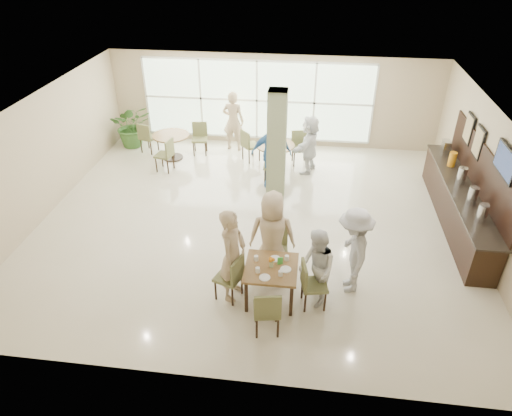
# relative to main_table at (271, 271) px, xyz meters

# --- Properties ---
(ground) EXTENTS (10.00, 10.00, 0.00)m
(ground) POSITION_rel_main_table_xyz_m (-0.66, 2.60, -0.66)
(ground) COLOR beige
(ground) RESTS_ON ground
(room_shell) EXTENTS (10.00, 10.00, 10.00)m
(room_shell) POSITION_rel_main_table_xyz_m (-0.66, 2.60, 1.05)
(room_shell) COLOR white
(room_shell) RESTS_ON ground
(window_bank) EXTENTS (7.00, 0.04, 7.00)m
(window_bank) POSITION_rel_main_table_xyz_m (-1.16, 7.06, 0.74)
(window_bank) COLOR silver
(window_bank) RESTS_ON ground
(column) EXTENTS (0.45, 0.45, 2.80)m
(column) POSITION_rel_main_table_xyz_m (-0.26, 3.80, 0.74)
(column) COLOR #717551
(column) RESTS_ON ground
(main_table) EXTENTS (0.95, 0.95, 0.75)m
(main_table) POSITION_rel_main_table_xyz_m (0.00, 0.00, 0.00)
(main_table) COLOR brown
(main_table) RESTS_ON ground
(round_table_left) EXTENTS (1.08, 1.08, 0.75)m
(round_table_left) POSITION_rel_main_table_xyz_m (-3.52, 5.64, -0.09)
(round_table_left) COLOR brown
(round_table_left) RESTS_ON ground
(round_table_right) EXTENTS (1.09, 1.09, 0.75)m
(round_table_right) POSITION_rel_main_table_xyz_m (-0.42, 5.34, -0.09)
(round_table_right) COLOR brown
(round_table_right) RESTS_ON ground
(chairs_main_table) EXTENTS (2.13, 2.12, 0.95)m
(chairs_main_table) POSITION_rel_main_table_xyz_m (0.01, -0.03, -0.18)
(chairs_main_table) COLOR olive
(chairs_main_table) RESTS_ON ground
(chairs_table_left) EXTENTS (2.12, 1.72, 0.95)m
(chairs_table_left) POSITION_rel_main_table_xyz_m (-3.54, 5.63, -0.18)
(chairs_table_left) COLOR olive
(chairs_table_left) RESTS_ON ground
(chairs_table_right) EXTENTS (2.01, 1.79, 0.95)m
(chairs_table_right) POSITION_rel_main_table_xyz_m (-0.44, 5.37, -0.18)
(chairs_table_right) COLOR olive
(chairs_table_right) RESTS_ON ground
(tabletop_clutter) EXTENTS (0.70, 0.75, 0.21)m
(tabletop_clutter) POSITION_rel_main_table_xyz_m (0.02, -0.01, 0.15)
(tabletop_clutter) COLOR white
(tabletop_clutter) RESTS_ON main_table
(buffet_counter) EXTENTS (0.64, 4.70, 1.95)m
(buffet_counter) POSITION_rel_main_table_xyz_m (4.04, 3.10, -0.10)
(buffet_counter) COLOR black
(buffet_counter) RESTS_ON ground
(wall_tv) EXTENTS (0.06, 1.00, 0.58)m
(wall_tv) POSITION_rel_main_table_xyz_m (4.28, 2.00, 1.49)
(wall_tv) COLOR black
(wall_tv) RESTS_ON ground
(framed_art_a) EXTENTS (0.05, 0.55, 0.70)m
(framed_art_a) POSITION_rel_main_table_xyz_m (4.29, 3.60, 1.19)
(framed_art_a) COLOR black
(framed_art_a) RESTS_ON ground
(framed_art_b) EXTENTS (0.05, 0.55, 0.70)m
(framed_art_b) POSITION_rel_main_table_xyz_m (4.29, 4.40, 1.19)
(framed_art_b) COLOR black
(framed_art_b) RESTS_ON ground
(potted_plant) EXTENTS (1.59, 1.59, 1.36)m
(potted_plant) POSITION_rel_main_table_xyz_m (-4.98, 6.37, 0.02)
(potted_plant) COLOR #366327
(potted_plant) RESTS_ON ground
(teen_left) EXTENTS (0.60, 0.77, 1.87)m
(teen_left) POSITION_rel_main_table_xyz_m (-0.70, 0.01, 0.28)
(teen_left) COLOR tan
(teen_left) RESTS_ON ground
(teen_far) EXTENTS (0.94, 0.54, 1.87)m
(teen_far) POSITION_rel_main_table_xyz_m (-0.06, 0.71, 0.28)
(teen_far) COLOR tan
(teen_far) RESTS_ON ground
(teen_right) EXTENTS (0.81, 0.91, 1.55)m
(teen_right) POSITION_rel_main_table_xyz_m (0.81, 0.03, 0.12)
(teen_right) COLOR white
(teen_right) RESTS_ON ground
(teen_standing) EXTENTS (0.73, 1.18, 1.77)m
(teen_standing) POSITION_rel_main_table_xyz_m (1.47, 0.49, 0.23)
(teen_standing) COLOR #B1B1B3
(teen_standing) RESTS_ON ground
(adult_a) EXTENTS (1.15, 0.76, 1.82)m
(adult_a) POSITION_rel_main_table_xyz_m (-0.44, 4.38, 0.25)
(adult_a) COLOR #3B73B3
(adult_a) RESTS_ON ground
(adult_b) EXTENTS (1.08, 1.65, 1.65)m
(adult_b) POSITION_rel_main_table_xyz_m (0.53, 5.30, 0.17)
(adult_b) COLOR white
(adult_b) RESTS_ON ground
(adult_standing) EXTENTS (0.72, 0.52, 1.84)m
(adult_standing) POSITION_rel_main_table_xyz_m (-1.80, 6.50, 0.26)
(adult_standing) COLOR tan
(adult_standing) RESTS_ON ground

